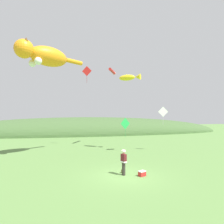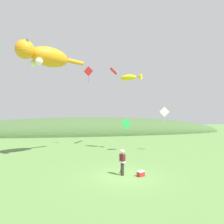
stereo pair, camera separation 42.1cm
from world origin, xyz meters
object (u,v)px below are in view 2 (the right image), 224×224
kite_diamond_white (164,112)px  kite_giant_cat (45,56)px  festival_attendant (122,162)px  picnic_cooler (141,174)px  kite_spool (122,171)px  kite_fish_windsock (131,77)px  kite_diamond_red (88,71)px  kite_diamond_green (126,124)px  kite_tube_streamer (114,71)px

kite_diamond_white → kite_giant_cat: bearing=-175.8°
festival_attendant → picnic_cooler: 1.49m
kite_spool → kite_diamond_white: bearing=46.3°
kite_fish_windsock → kite_diamond_red: kite_diamond_red is taller
kite_diamond_white → kite_diamond_green: 4.55m
kite_diamond_green → kite_fish_windsock: bearing=21.3°
festival_attendant → kite_spool: festival_attendant is taller
kite_tube_streamer → kite_diamond_green: 7.94m
kite_spool → kite_diamond_red: bearing=97.3°
kite_diamond_red → kite_tube_streamer: bearing=-0.0°
kite_spool → kite_diamond_red: size_ratio=0.11×
kite_spool → kite_giant_cat: size_ratio=0.04×
festival_attendant → kite_fish_windsock: size_ratio=0.70×
festival_attendant → kite_fish_windsock: bearing=70.3°
picnic_cooler → kite_diamond_red: (-2.65, 13.07, 9.70)m
kite_giant_cat → kite_diamond_white: bearing=4.2°
kite_fish_windsock → kite_diamond_white: kite_fish_windsock is taller
picnic_cooler → kite_diamond_white: size_ratio=0.28×
kite_spool → kite_tube_streamer: (1.87, 12.05, 9.89)m
kite_fish_windsock → kite_tube_streamer: 4.18m
kite_diamond_green → kite_tube_streamer: bearing=99.7°
kite_spool → kite_diamond_green: (2.54, 8.11, 3.03)m
festival_attendant → picnic_cooler: bearing=-20.7°
picnic_cooler → kite_fish_windsock: (1.99, 9.34, 8.39)m
picnic_cooler → kite_tube_streamer: size_ratio=0.21×
festival_attendant → kite_spool: size_ratio=7.13×
kite_fish_windsock → kite_diamond_white: size_ratio=1.22×
kite_giant_cat → kite_fish_windsock: 9.66m
picnic_cooler → kite_diamond_white: kite_diamond_white is taller
kite_diamond_white → kite_tube_streamer: bearing=134.6°
kite_tube_streamer → kite_diamond_white: 8.88m
kite_fish_windsock → kite_tube_streamer: kite_tube_streamer is taller
kite_diamond_red → kite_diamond_green: bearing=-44.1°
festival_attendant → kite_spool: 1.01m
kite_fish_windsock → kite_tube_streamer: (-1.24, 3.72, 1.45)m
kite_tube_streamer → kite_giant_cat: bearing=-143.7°
kite_diamond_green → kite_diamond_red: kite_diamond_red is taller
festival_attendant → kite_tube_streamer: (1.94, 12.62, 9.06)m
picnic_cooler → kite_giant_cat: kite_giant_cat is taller
festival_attendant → kite_spool: bearing=82.5°
kite_diamond_white → picnic_cooler: bearing=-124.9°
kite_spool → kite_diamond_white: size_ratio=0.12×
picnic_cooler → kite_fish_windsock: bearing=78.0°
festival_attendant → kite_diamond_red: size_ratio=0.80×
kite_tube_streamer → kite_diamond_white: bearing=-45.4°
kite_diamond_red → kite_diamond_white: bearing=-30.9°
kite_giant_cat → kite_fish_windsock: (9.31, 2.20, -1.35)m
kite_diamond_green → picnic_cooler: bearing=-98.9°
festival_attendant → kite_diamond_red: (-1.46, 12.62, 8.92)m
kite_tube_streamer → kite_diamond_red: size_ratio=1.22×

